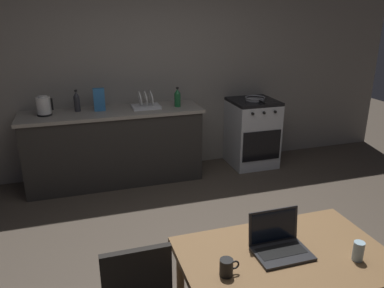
% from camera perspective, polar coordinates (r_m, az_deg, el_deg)
% --- Properties ---
extents(ground_plane, '(12.00, 12.00, 0.00)m').
position_cam_1_polar(ground_plane, '(3.39, 4.03, -18.13)').
color(ground_plane, '#473D33').
extents(back_wall, '(6.40, 0.10, 2.77)m').
position_cam_1_polar(back_wall, '(5.13, -2.43, 11.74)').
color(back_wall, gray).
rests_on(back_wall, ground_plane).
extents(kitchen_counter, '(2.16, 0.64, 0.92)m').
position_cam_1_polar(kitchen_counter, '(4.85, -11.46, -0.32)').
color(kitchen_counter, '#282623').
rests_on(kitchen_counter, ground_plane).
extents(stove_oven, '(0.60, 0.62, 0.92)m').
position_cam_1_polar(stove_oven, '(5.35, 8.91, 1.68)').
color(stove_oven, '#B7BABF').
rests_on(stove_oven, ground_plane).
extents(dining_table, '(1.21, 0.77, 0.73)m').
position_cam_1_polar(dining_table, '(2.41, 13.70, -17.29)').
color(dining_table, brown).
rests_on(dining_table, ground_plane).
extents(laptop, '(0.32, 0.25, 0.23)m').
position_cam_1_polar(laptop, '(2.36, 12.86, -14.35)').
color(laptop, '#232326').
rests_on(laptop, dining_table).
extents(electric_kettle, '(0.18, 0.16, 0.23)m').
position_cam_1_polar(electric_kettle, '(4.68, -21.20, 5.28)').
color(electric_kettle, black).
rests_on(electric_kettle, kitchen_counter).
extents(bottle, '(0.08, 0.08, 0.24)m').
position_cam_1_polar(bottle, '(4.78, -2.18, 6.92)').
color(bottle, '#19592D').
rests_on(bottle, kitchen_counter).
extents(frying_pan, '(0.27, 0.44, 0.05)m').
position_cam_1_polar(frying_pan, '(5.21, 9.41, 6.70)').
color(frying_pan, gray).
rests_on(frying_pan, stove_oven).
extents(coffee_mug, '(0.11, 0.07, 0.10)m').
position_cam_1_polar(coffee_mug, '(2.14, 5.19, -17.81)').
color(coffee_mug, black).
rests_on(coffee_mug, dining_table).
extents(drinking_glass, '(0.06, 0.06, 0.11)m').
position_cam_1_polar(drinking_glass, '(2.42, 23.52, -14.41)').
color(drinking_glass, '#99B7C6').
rests_on(drinking_glass, dining_table).
extents(cereal_box, '(0.13, 0.05, 0.27)m').
position_cam_1_polar(cereal_box, '(4.69, -13.65, 6.44)').
color(cereal_box, '#3372B2').
rests_on(cereal_box, kitchen_counter).
extents(dish_rack, '(0.34, 0.26, 0.21)m').
position_cam_1_polar(dish_rack, '(4.76, -6.87, 5.91)').
color(dish_rack, silver).
rests_on(dish_rack, kitchen_counter).
extents(bottle_b, '(0.07, 0.07, 0.26)m').
position_cam_1_polar(bottle_b, '(4.75, -16.77, 6.10)').
color(bottle_b, '#2D2D33').
rests_on(bottle_b, kitchen_counter).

